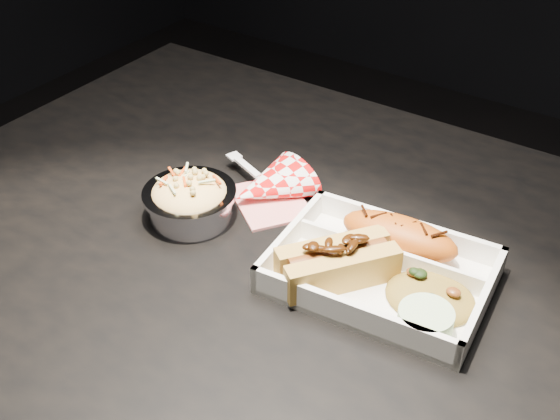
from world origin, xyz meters
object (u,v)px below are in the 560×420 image
object	(u,v)px
fried_pastry	(399,236)
foil_coleslaw_cup	(190,198)
food_tray	(381,275)
napkin_fork	(268,187)
hotdog	(338,261)
dining_table	(319,306)

from	to	relation	value
fried_pastry	foil_coleslaw_cup	size ratio (longest dim) A/B	1.20
food_tray	fried_pastry	bearing A→B (deg)	90.00
food_tray	foil_coleslaw_cup	bearing A→B (deg)	-179.23
napkin_fork	hotdog	bearing A→B (deg)	-9.42
dining_table	hotdog	xyz separation A→B (m)	(0.04, -0.04, 0.12)
dining_table	foil_coleslaw_cup	world-z (taller)	foil_coleslaw_cup
food_tray	fried_pastry	world-z (taller)	fried_pastry
hotdog	foil_coleslaw_cup	bearing A→B (deg)	126.09
fried_pastry	hotdog	world-z (taller)	hotdog
hotdog	dining_table	bearing A→B (deg)	86.76
foil_coleslaw_cup	fried_pastry	bearing A→B (deg)	17.61
food_tray	napkin_fork	size ratio (longest dim) A/B	1.51
dining_table	food_tray	size ratio (longest dim) A/B	4.52
hotdog	fried_pastry	bearing A→B (deg)	13.23
fried_pastry	napkin_fork	world-z (taller)	napkin_fork
hotdog	foil_coleslaw_cup	distance (m)	0.23
fried_pastry	foil_coleslaw_cup	world-z (taller)	foil_coleslaw_cup
dining_table	fried_pastry	world-z (taller)	fried_pastry
dining_table	foil_coleslaw_cup	size ratio (longest dim) A/B	9.72
dining_table	food_tray	world-z (taller)	food_tray
hotdog	napkin_fork	distance (m)	0.20
food_tray	foil_coleslaw_cup	world-z (taller)	foil_coleslaw_cup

